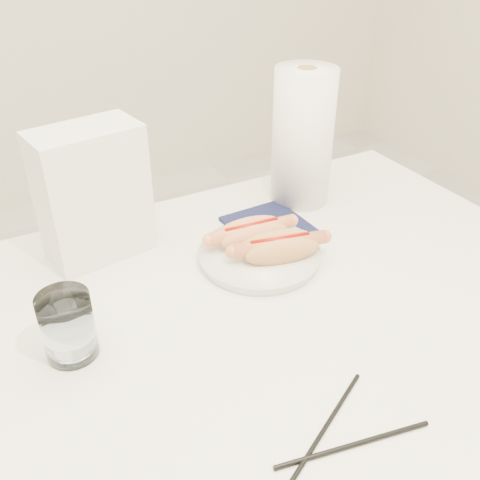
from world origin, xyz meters
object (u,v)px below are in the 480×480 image
plate (259,257)px  hotdog_left (251,233)px  hotdog_right (279,247)px  paper_towel_roll (303,137)px  water_glass (68,326)px  napkin_box (93,194)px  table (242,341)px

plate → hotdog_left: size_ratio=1.26×
hotdog_left → hotdog_right: hotdog_right is taller
hotdog_right → paper_towel_roll: (0.17, 0.19, 0.10)m
water_glass → napkin_box: bearing=64.7°
plate → hotdog_left: bearing=86.0°
table → hotdog_right: hotdog_right is taller
hotdog_left → table: bearing=-119.6°
table → hotdog_left: size_ratio=7.28×
plate → water_glass: (-0.35, -0.07, 0.04)m
water_glass → paper_towel_roll: bearing=23.5°
napkin_box → plate: bearing=-43.7°
napkin_box → paper_towel_roll: paper_towel_roll is taller
hotdog_left → napkin_box: napkin_box is taller
table → water_glass: 0.28m
plate → hotdog_right: size_ratio=1.23×
napkin_box → paper_towel_roll: size_ratio=0.85×
hotdog_right → napkin_box: (-0.26, 0.19, 0.08)m
plate → water_glass: 0.36m
hotdog_right → table: bearing=-133.5°
plate → table: bearing=-130.7°
napkin_box → paper_towel_roll: 0.43m
water_glass → paper_towel_roll: 0.60m
hotdog_right → napkin_box: bearing=155.5°
plate → water_glass: water_glass is taller
hotdog_right → paper_towel_roll: paper_towel_roll is taller
table → plate: size_ratio=5.76×
table → hotdog_right: size_ratio=7.09×
table → plate: (0.09, 0.11, 0.07)m
hotdog_right → paper_towel_roll: 0.28m
napkin_box → paper_towel_roll: bearing=-9.3°
paper_towel_roll → water_glass: bearing=-156.5°
plate → napkin_box: 0.31m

